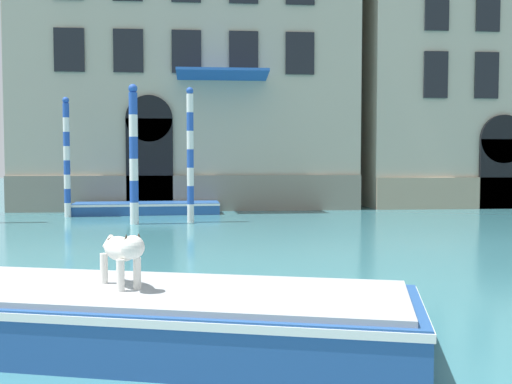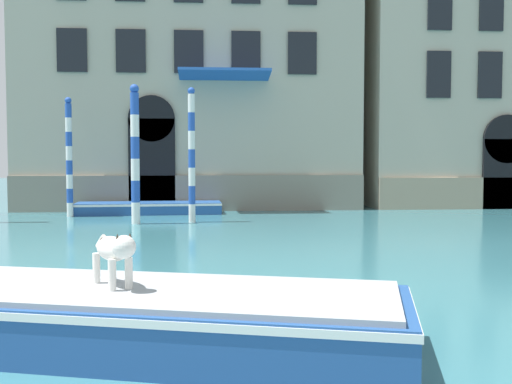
% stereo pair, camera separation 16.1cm
% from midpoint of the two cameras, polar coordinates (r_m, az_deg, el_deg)
% --- Properties ---
extents(palazzo_left, '(13.52, 7.40, 14.36)m').
position_cam_midpoint_polar(palazzo_left, '(26.50, -6.65, 14.40)').
color(palazzo_left, '#B2A893').
rests_on(palazzo_left, ground_plane).
extents(palazzo_right, '(12.98, 6.13, 16.45)m').
position_cam_midpoint_polar(palazzo_right, '(29.80, 22.14, 14.98)').
color(palazzo_right, '#B2A893').
rests_on(palazzo_right, ground_plane).
extents(boat_foreground, '(8.75, 4.08, 0.67)m').
position_cam_midpoint_polar(boat_foreground, '(7.33, -21.19, -10.49)').
color(boat_foreground, '#234C8C').
rests_on(boat_foreground, ground_plane).
extents(dog_on_deck, '(0.57, 0.83, 0.62)m').
position_cam_midpoint_polar(dog_on_deck, '(6.67, -13.29, -5.45)').
color(dog_on_deck, silver).
rests_on(dog_on_deck, boat_foreground).
extents(boat_moored_near_palazzo, '(5.31, 1.64, 0.42)m').
position_cam_midpoint_polar(boat_moored_near_palazzo, '(22.22, -10.54, -1.48)').
color(boat_moored_near_palazzo, '#234C8C').
rests_on(boat_moored_near_palazzo, ground_plane).
extents(mooring_pole_0, '(0.23, 0.23, 4.13)m').
position_cam_midpoint_polar(mooring_pole_0, '(21.66, -17.78, 3.21)').
color(mooring_pole_0, white).
rests_on(mooring_pole_0, ground_plane).
extents(mooring_pole_1, '(0.22, 0.22, 4.27)m').
position_cam_midpoint_polar(mooring_pole_1, '(19.06, -6.52, 3.56)').
color(mooring_pole_1, white).
rests_on(mooring_pole_1, ground_plane).
extents(mooring_pole_5, '(0.28, 0.28, 4.31)m').
position_cam_midpoint_polar(mooring_pole_5, '(18.83, -11.82, 3.58)').
color(mooring_pole_5, white).
rests_on(mooring_pole_5, ground_plane).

